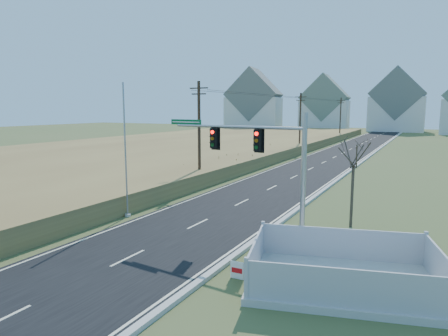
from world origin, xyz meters
TOP-DOWN VIEW (x-y plane):
  - ground at (0.00, 0.00)m, footprint 260.00×260.00m
  - road at (0.00, 50.00)m, footprint 8.00×180.00m
  - curb at (4.15, 50.00)m, footprint 0.30×180.00m
  - reed_marsh at (-24.00, 40.00)m, footprint 38.00×110.00m
  - utility_pole_near at (-6.50, 15.00)m, footprint 1.80×0.26m
  - utility_pole_mid at (-6.50, 45.00)m, footprint 1.80×0.26m
  - utility_pole_far at (-6.50, 75.00)m, footprint 1.80×0.26m
  - condo_nw at (-38.00, 100.00)m, footprint 17.69×13.38m
  - condo_nnw at (-18.00, 108.00)m, footprint 14.93×11.17m
  - condo_n at (2.00, 112.00)m, footprint 15.27×10.20m
  - traffic_signal_mast at (4.68, 2.93)m, footprint 8.12×1.02m
  - fence_enclosure at (9.06, -0.37)m, footprint 7.95×6.37m
  - open_sign at (5.23, -1.64)m, footprint 0.56×0.08m
  - flagpole at (-4.80, 3.50)m, footprint 0.37×0.37m
  - bare_tree at (7.89, 7.70)m, footprint 2.01×2.01m

SIDE VIEW (x-z plane):
  - ground at x=0.00m, z-range 0.00..0.00m
  - road at x=0.00m, z-range 0.00..0.06m
  - curb at x=4.15m, z-range 0.00..0.18m
  - fence_enclosure at x=9.06m, z-range -0.50..1.10m
  - open_sign at x=5.23m, z-range 0.02..0.72m
  - reed_marsh at x=-24.00m, z-range 0.00..1.30m
  - flagpole at x=-4.80m, z-range -0.83..7.38m
  - traffic_signal_mast at x=4.68m, z-range 0.81..7.29m
  - bare_tree at x=7.89m, z-range 1.63..6.96m
  - utility_pole_near at x=-6.50m, z-range 0.18..9.18m
  - utility_pole_mid at x=-6.50m, z-range 0.18..9.18m
  - utility_pole_far at x=-6.50m, z-range 0.18..9.18m
  - condo_nnw at x=-18.00m, z-range -1.58..15.45m
  - condo_n at x=2.00m, z-range -1.66..16.88m
  - condo_nw at x=-38.00m, z-range -1.82..17.23m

